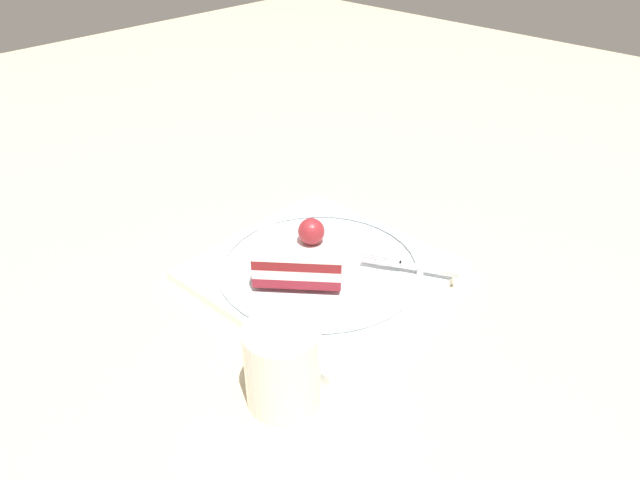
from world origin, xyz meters
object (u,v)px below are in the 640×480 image
Objects in this scene: dessert_plate at (320,269)px; drink_glass_near at (283,370)px; fork at (407,265)px; cake_slice at (300,254)px.

dessert_plate is 0.19m from drink_glass_near.
dessert_plate is at bearing -142.34° from fork.
cake_slice is at bearing 129.75° from drink_glass_near.
dessert_plate is at bearing 80.63° from cake_slice.
cake_slice reaches higher than drink_glass_near.
dessert_plate is at bearing 123.55° from drink_glass_near.
dessert_plate is 0.10m from fork.
cake_slice is 0.12m from fork.
cake_slice is at bearing -99.37° from dessert_plate.
fork is at bearing 97.05° from drink_glass_near.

